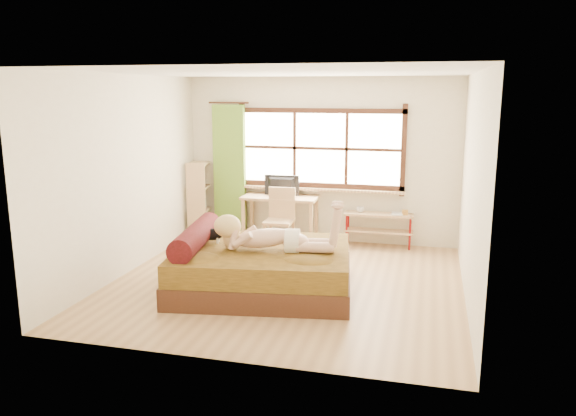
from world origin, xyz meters
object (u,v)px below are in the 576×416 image
(kitten, at_px, (212,233))
(bookshelf, at_px, (200,198))
(chair, at_px, (280,215))
(bed, at_px, (259,267))
(desk, at_px, (280,202))
(pipe_shelf, at_px, (379,222))
(woman, at_px, (273,225))

(kitten, relative_size, bookshelf, 0.25)
(chair, xyz_separation_m, bookshelf, (-1.57, 0.46, 0.12))
(bed, bearing_deg, chair, 88.38)
(bed, distance_m, desk, 2.34)
(bed, xyz_separation_m, chair, (-0.23, 1.93, 0.24))
(bed, xyz_separation_m, kitten, (-0.67, 0.11, 0.38))
(bed, relative_size, pipe_shelf, 2.20)
(chair, bearing_deg, kitten, -103.61)
(bed, xyz_separation_m, bookshelf, (-1.80, 2.38, 0.36))
(bed, height_order, pipe_shelf, bed)
(desk, xyz_separation_m, bookshelf, (-1.47, 0.10, -0.02))
(pipe_shelf, bearing_deg, desk, -176.81)
(desk, distance_m, pipe_shelf, 1.65)
(kitten, relative_size, desk, 0.26)
(woman, relative_size, bookshelf, 1.18)
(woman, height_order, kitten, woman)
(pipe_shelf, bearing_deg, bed, -119.20)
(bed, relative_size, bookshelf, 1.87)
(desk, distance_m, bookshelf, 1.47)
(desk, relative_size, chair, 1.28)
(kitten, bearing_deg, chair, 68.08)
(chair, bearing_deg, bed, -83.30)
(pipe_shelf, distance_m, bookshelf, 3.10)
(woman, xyz_separation_m, pipe_shelf, (1.08, 2.45, -0.47))
(bed, relative_size, kitten, 7.38)
(pipe_shelf, bearing_deg, bookshelf, 179.40)
(kitten, height_order, pipe_shelf, kitten)
(bed, distance_m, pipe_shelf, 2.73)
(bed, height_order, kitten, bed)
(kitten, bearing_deg, woman, -18.28)
(chair, distance_m, bookshelf, 1.64)
(woman, distance_m, desk, 2.40)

